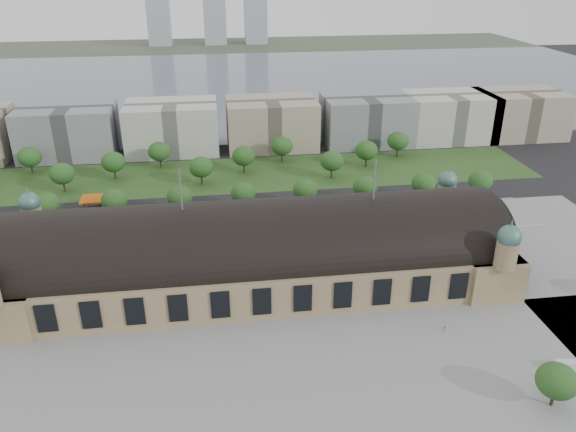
{
  "coord_description": "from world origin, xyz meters",
  "views": [
    {
      "loc": [
        -10.6,
        -145.45,
        90.06
      ],
      "look_at": [
        12.14,
        16.23,
        14.0
      ],
      "focal_mm": 35.0,
      "sensor_mm": 36.0,
      "label": 1
    }
  ],
  "objects": [
    {
      "name": "tree_row_4",
      "position": [
        -24.0,
        53.0,
        7.43
      ],
      "size": [
        9.6,
        9.6,
        11.52
      ],
      "color": "#2D2116",
      "rests_on": "ground"
    },
    {
      "name": "tree_row_8",
      "position": [
        72.0,
        53.0,
        7.43
      ],
      "size": [
        9.6,
        9.6,
        11.52
      ],
      "color": "#2D2116",
      "rests_on": "ground"
    },
    {
      "name": "tree_row_5",
      "position": [
        0.0,
        53.0,
        7.43
      ],
      "size": [
        9.6,
        9.6,
        11.52
      ],
      "color": "#2D2116",
      "rests_on": "ground"
    },
    {
      "name": "station",
      "position": [
        0.0,
        0.0,
        10.28
      ],
      "size": [
        150.0,
        48.4,
        44.3
      ],
      "color": "#9B8960",
      "rests_on": "ground"
    },
    {
      "name": "tree_belt_8",
      "position": [
        22.0,
        107.0,
        8.05
      ],
      "size": [
        10.4,
        10.4,
        12.48
      ],
      "color": "#2D2116",
      "rests_on": "ground"
    },
    {
      "name": "far_shore",
      "position": [
        0.0,
        498.0,
        0.0
      ],
      "size": [
        700.0,
        120.0,
        0.14
      ],
      "primitive_type": "cube",
      "color": "#44513D",
      "rests_on": "ground"
    },
    {
      "name": "parked_car_1",
      "position": [
        -54.69,
        24.44,
        0.82
      ],
      "size": [
        6.44,
        4.59,
        1.63
      ],
      "primitive_type": "imported",
      "rotation": [
        0.0,
        0.0,
        -1.21
      ],
      "color": "maroon",
      "rests_on": "ground"
    },
    {
      "name": "tree_row_9",
      "position": [
        96.0,
        53.0,
        7.43
      ],
      "size": [
        9.6,
        9.6,
        11.52
      ],
      "color": "#2D2116",
      "rests_on": "ground"
    },
    {
      "name": "petrol_station",
      "position": [
        -53.91,
        65.28,
        2.95
      ],
      "size": [
        14.0,
        13.0,
        5.05
      ],
      "color": "#C8570B",
      "rests_on": "ground"
    },
    {
      "name": "ground",
      "position": [
        0.0,
        0.0,
        0.0
      ],
      "size": [
        900.0,
        900.0,
        0.0
      ],
      "primitive_type": "plane",
      "color": "black",
      "rests_on": "ground"
    },
    {
      "name": "parked_car_3",
      "position": [
        -57.82,
        23.93,
        0.77
      ],
      "size": [
        4.79,
        3.83,
        1.53
      ],
      "primitive_type": "imported",
      "rotation": [
        0.0,
        0.0,
        -1.04
      ],
      "color": "#57585F",
      "rests_on": "ground"
    },
    {
      "name": "traffic_car_3",
      "position": [
        -15.78,
        48.75,
        0.68
      ],
      "size": [
        4.82,
        2.19,
        1.37
      ],
      "primitive_type": "imported",
      "rotation": [
        0.0,
        0.0,
        1.63
      ],
      "color": "maroon",
      "rests_on": "ground"
    },
    {
      "name": "office_6",
      "position": [
        115.0,
        133.0,
        12.0
      ],
      "size": [
        45.0,
        32.0,
        24.0
      ],
      "primitive_type": "cube",
      "color": "beige",
      "rests_on": "ground"
    },
    {
      "name": "pedestrian_0",
      "position": [
        47.11,
        -31.15,
        0.78
      ],
      "size": [
        0.83,
        0.55,
        1.57
      ],
      "primitive_type": "imported",
      "rotation": [
        0.0,
        0.0,
        -0.16
      ],
      "color": "gray",
      "rests_on": "ground"
    },
    {
      "name": "tree_belt_10",
      "position": [
        60.0,
        95.0,
        8.05
      ],
      "size": [
        10.4,
        10.4,
        12.48
      ],
      "color": "#2D2116",
      "rests_on": "ground"
    },
    {
      "name": "bus_west",
      "position": [
        -18.02,
        30.07,
        1.5
      ],
      "size": [
        10.93,
        3.39,
        3.0
      ],
      "primitive_type": "imported",
      "rotation": [
        0.0,
        0.0,
        1.49
      ],
      "color": "#D25121",
      "rests_on": "ground"
    },
    {
      "name": "parked_car_6",
      "position": [
        -30.42,
        21.0,
        0.68
      ],
      "size": [
        5.05,
        3.43,
        1.36
      ],
      "primitive_type": "imported",
      "rotation": [
        0.0,
        0.0,
        -1.21
      ],
      "color": "black",
      "rests_on": "ground"
    },
    {
      "name": "tree_belt_3",
      "position": [
        -73.0,
        83.0,
        8.05
      ],
      "size": [
        10.4,
        10.4,
        12.48
      ],
      "color": "#2D2116",
      "rests_on": "ground"
    },
    {
      "name": "road_slab",
      "position": [
        -20.0,
        38.0,
        0.0
      ],
      "size": [
        260.0,
        26.0,
        0.1
      ],
      "primitive_type": "cube",
      "color": "black",
      "rests_on": "ground"
    },
    {
      "name": "office_7",
      "position": [
        155.0,
        133.0,
        12.0
      ],
      "size": [
        45.0,
        32.0,
        24.0
      ],
      "primitive_type": "cube",
      "color": "tan",
      "rests_on": "ground"
    },
    {
      "name": "grass_belt",
      "position": [
        -15.0,
        93.0,
        0.0
      ],
      "size": [
        300.0,
        45.0,
        0.1
      ],
      "primitive_type": "cube",
      "color": "#2A491D",
      "rests_on": "ground"
    },
    {
      "name": "parked_car_4",
      "position": [
        -43.54,
        24.76,
        0.82
      ],
      "size": [
        5.27,
        3.54,
        1.64
      ],
      "primitive_type": "imported",
      "rotation": [
        0.0,
        0.0,
        -1.17
      ],
      "color": "white",
      "rests_on": "ground"
    },
    {
      "name": "plaza_east",
      "position": [
        103.0,
        0.0,
        0.0
      ],
      "size": [
        56.0,
        100.0,
        0.12
      ],
      "primitive_type": "cube",
      "color": "gray",
      "rests_on": "ground"
    },
    {
      "name": "tree_belt_2",
      "position": [
        -92.0,
        107.0,
        8.05
      ],
      "size": [
        10.4,
        10.4,
        12.48
      ],
      "color": "#2D2116",
      "rests_on": "ground"
    },
    {
      "name": "tree_belt_4",
      "position": [
        -54.0,
        95.0,
        8.05
      ],
      "size": [
        10.4,
        10.4,
        12.48
      ],
      "color": "#2D2116",
      "rests_on": "ground"
    },
    {
      "name": "office_5",
      "position": [
        70.0,
        133.0,
        12.0
      ],
      "size": [
        45.0,
        32.0,
        24.0
      ],
      "primitive_type": "cube",
      "color": "gray",
      "rests_on": "ground"
    },
    {
      "name": "far_tower_left",
      "position": [
        -60.0,
        508.0,
        40.0
      ],
      "size": [
        24.0,
        24.0,
        80.0
      ],
      "primitive_type": "cube",
      "color": "#9EA8B2",
      "rests_on": "ground"
    },
    {
      "name": "tree_row_2",
      "position": [
        -72.0,
        53.0,
        7.43
      ],
      "size": [
        9.6,
        9.6,
        11.52
      ],
      "color": "#2D2116",
      "rests_on": "ground"
    },
    {
      "name": "tree_row_3",
      "position": [
        -48.0,
        53.0,
        7.43
      ],
      "size": [
        9.6,
        9.6,
        11.52
      ],
      "color": "#2D2116",
      "rests_on": "ground"
    },
    {
      "name": "tree_plaza_s",
      "position": [
        60.0,
        -60.0,
        6.8
      ],
      "size": [
        9.0,
        9.0,
        10.64
      ],
      "color": "#2D2116",
      "rests_on": "ground"
    },
    {
      "name": "office_3",
      "position": [
        -30.0,
        133.0,
        12.0
      ],
      "size": [
        45.0,
        32.0,
        24.0
      ],
      "primitive_type": "cube",
      "color": "beige",
      "rests_on": "ground"
    },
    {
      "name": "tree_belt_11",
      "position": [
        79.0,
        107.0,
        8.05
      ],
      "size": [
        10.4,
        10.4,
        12.48
      ],
      "color": "#2D2116",
      "rests_on": "ground"
    },
    {
      "name": "tree_belt_9",
      "position": [
        41.0,
        83.0,
        8.05
      ],
      "size": [
        10.4,
        10.4,
        12.48
      ],
      "color": "#2D2116",
      "rests_on": "ground"
    },
    {
      "name": "office_4",
      "position": [
        20.0,
        133.0,
        12.0
      ],
      "size": [
        45.0,
        32.0,
        24.0
      ],
      "primitive_type": "cube",
      "color": "tan",
      "rests_on": "ground"
    },
    {
      "name": "tree_belt_6",
      "position": [
        -16.0,
        83.0,
        8.05
      ],
      "size": [
        10.4,
        10.4,
        12.48
      ],
      "color": "#2D2116",
      "rests_on": "ground"
    },
    {
      "name": "traffic_car_4",
      "position": [
        6.55,
        34.38,
        0.73
      ],
      "size": [
        4.44,
        2.15,
        1.46
      ],
      "primitive_type": "imported",
      "rotation": [
        0.0,
        0.0,
        -1.47
      ],
      "color": "#1A1D4B",
      "rests_on": "ground"
    },
    {
      "name": "tree_belt_5",
      "position": [
        -35.0,
        107.0,
        8.05
      ],
      "size": [
        10.4,
        10.4,
        12.48
      ],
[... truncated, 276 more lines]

